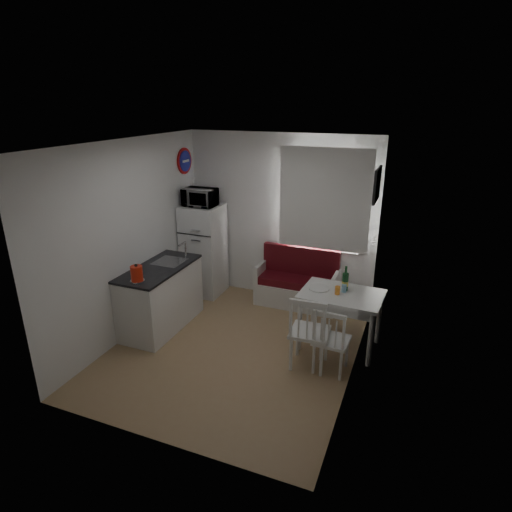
{
  "coord_description": "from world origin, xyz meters",
  "views": [
    {
      "loc": [
        2.03,
        -4.38,
        3.06
      ],
      "look_at": [
        0.09,
        0.5,
        1.12
      ],
      "focal_mm": 30.0,
      "sensor_mm": 36.0,
      "label": 1
    }
  ],
  "objects_px": {
    "chair_right": "(330,335)",
    "kettle": "(137,274)",
    "dining_table": "(341,299)",
    "chair_left": "(308,326)",
    "microwave": "(200,197)",
    "kitchen_counter": "(161,297)",
    "wine_bottle": "(345,278)",
    "bench": "(297,287)",
    "fridge": "(204,250)"
  },
  "relations": [
    {
      "from": "wine_bottle",
      "to": "dining_table",
      "type": "bearing_deg",
      "value": -97.5
    },
    {
      "from": "bench",
      "to": "microwave",
      "type": "xyz_separation_m",
      "value": [
        -1.57,
        -0.16,
        1.32
      ]
    },
    {
      "from": "wine_bottle",
      "to": "fridge",
      "type": "bearing_deg",
      "value": 162.87
    },
    {
      "from": "chair_left",
      "to": "kettle",
      "type": "distance_m",
      "value": 2.2
    },
    {
      "from": "dining_table",
      "to": "kettle",
      "type": "distance_m",
      "value": 2.59
    },
    {
      "from": "bench",
      "to": "fridge",
      "type": "distance_m",
      "value": 1.63
    },
    {
      "from": "kitchen_counter",
      "to": "chair_right",
      "type": "height_order",
      "value": "kitchen_counter"
    },
    {
      "from": "fridge",
      "to": "kettle",
      "type": "xyz_separation_m",
      "value": [
        0.03,
        -1.78,
        0.28
      ]
    },
    {
      "from": "bench",
      "to": "fridge",
      "type": "xyz_separation_m",
      "value": [
        -1.57,
        -0.11,
        0.44
      ]
    },
    {
      "from": "microwave",
      "to": "wine_bottle",
      "type": "height_order",
      "value": "microwave"
    },
    {
      "from": "bench",
      "to": "chair_left",
      "type": "relative_size",
      "value": 2.49
    },
    {
      "from": "kitchen_counter",
      "to": "kettle",
      "type": "bearing_deg",
      "value": -84.72
    },
    {
      "from": "dining_table",
      "to": "chair_left",
      "type": "distance_m",
      "value": 0.72
    },
    {
      "from": "dining_table",
      "to": "kettle",
      "type": "relative_size",
      "value": 4.42
    },
    {
      "from": "chair_left",
      "to": "microwave",
      "type": "height_order",
      "value": "microwave"
    },
    {
      "from": "bench",
      "to": "dining_table",
      "type": "relative_size",
      "value": 1.21
    },
    {
      "from": "chair_left",
      "to": "wine_bottle",
      "type": "relative_size",
      "value": 1.55
    },
    {
      "from": "kitchen_counter",
      "to": "wine_bottle",
      "type": "distance_m",
      "value": 2.54
    },
    {
      "from": "fridge",
      "to": "wine_bottle",
      "type": "xyz_separation_m",
      "value": [
        2.43,
        -0.75,
        0.18
      ]
    },
    {
      "from": "fridge",
      "to": "kettle",
      "type": "bearing_deg",
      "value": -89.03
    },
    {
      "from": "bench",
      "to": "chair_right",
      "type": "xyz_separation_m",
      "value": [
        0.86,
        -1.62,
        0.22
      ]
    },
    {
      "from": "dining_table",
      "to": "chair_left",
      "type": "bearing_deg",
      "value": -107.32
    },
    {
      "from": "chair_right",
      "to": "fridge",
      "type": "height_order",
      "value": "fridge"
    },
    {
      "from": "chair_left",
      "to": "kitchen_counter",
      "type": "bearing_deg",
      "value": 169.73
    },
    {
      "from": "chair_right",
      "to": "microwave",
      "type": "relative_size",
      "value": 0.91
    },
    {
      "from": "bench",
      "to": "chair_left",
      "type": "height_order",
      "value": "chair_left"
    },
    {
      "from": "chair_left",
      "to": "wine_bottle",
      "type": "xyz_separation_m",
      "value": [
        0.26,
        0.77,
        0.33
      ]
    },
    {
      "from": "microwave",
      "to": "bench",
      "type": "bearing_deg",
      "value": 5.81
    },
    {
      "from": "dining_table",
      "to": "bench",
      "type": "bearing_deg",
      "value": 134.75
    },
    {
      "from": "wine_bottle",
      "to": "chair_right",
      "type": "bearing_deg",
      "value": -90.0
    },
    {
      "from": "microwave",
      "to": "chair_left",
      "type": "bearing_deg",
      "value": -34.1
    },
    {
      "from": "chair_left",
      "to": "microwave",
      "type": "bearing_deg",
      "value": 142.74
    },
    {
      "from": "kitchen_counter",
      "to": "chair_right",
      "type": "bearing_deg",
      "value": -6.09
    },
    {
      "from": "chair_left",
      "to": "kettle",
      "type": "height_order",
      "value": "kettle"
    },
    {
      "from": "kettle",
      "to": "wine_bottle",
      "type": "bearing_deg",
      "value": 23.25
    },
    {
      "from": "chair_right",
      "to": "kettle",
      "type": "bearing_deg",
      "value": -170.48
    },
    {
      "from": "kettle",
      "to": "kitchen_counter",
      "type": "bearing_deg",
      "value": 95.28
    },
    {
      "from": "chair_left",
      "to": "chair_right",
      "type": "height_order",
      "value": "chair_left"
    },
    {
      "from": "kitchen_counter",
      "to": "chair_left",
      "type": "distance_m",
      "value": 2.21
    },
    {
      "from": "microwave",
      "to": "chair_right",
      "type": "bearing_deg",
      "value": -30.93
    },
    {
      "from": "dining_table",
      "to": "kettle",
      "type": "bearing_deg",
      "value": -155.49
    },
    {
      "from": "chair_right",
      "to": "wine_bottle",
      "type": "relative_size",
      "value": 1.38
    },
    {
      "from": "microwave",
      "to": "kettle",
      "type": "height_order",
      "value": "microwave"
    },
    {
      "from": "dining_table",
      "to": "chair_left",
      "type": "height_order",
      "value": "chair_left"
    },
    {
      "from": "fridge",
      "to": "wine_bottle",
      "type": "relative_size",
      "value": 4.52
    },
    {
      "from": "kitchen_counter",
      "to": "chair_left",
      "type": "xyz_separation_m",
      "value": [
        2.19,
        -0.27,
        0.13
      ]
    },
    {
      "from": "chair_right",
      "to": "kettle",
      "type": "distance_m",
      "value": 2.47
    },
    {
      "from": "chair_right",
      "to": "microwave",
      "type": "distance_m",
      "value": 3.04
    },
    {
      "from": "chair_left",
      "to": "microwave",
      "type": "relative_size",
      "value": 1.03
    },
    {
      "from": "bench",
      "to": "microwave",
      "type": "height_order",
      "value": "microwave"
    }
  ]
}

